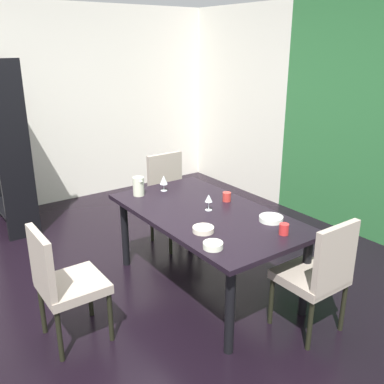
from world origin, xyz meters
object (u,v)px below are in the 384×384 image
serving_bowl_west (213,245)px  cup_left (227,197)px  wine_glass_north (164,180)px  chair_right_far (319,272)px  wine_glass_east (209,199)px  serving_bowl_south (203,229)px  cup_rear (284,229)px  chair_head_near (62,280)px  pitcher_near_window (139,186)px  serving_bowl_center (271,219)px  chair_left_far (171,195)px  display_shelf (4,146)px  dining_table (206,220)px

serving_bowl_west → cup_left: cup_left is taller
wine_glass_north → chair_right_far: bearing=9.7°
wine_glass_east → cup_left: wine_glass_east is taller
wine_glass_north → serving_bowl_south: 1.03m
serving_bowl_south → cup_rear: size_ratio=1.93×
chair_head_near → wine_glass_east: bearing=90.5°
serving_bowl_west → pitcher_near_window: size_ratio=0.79×
wine_glass_north → serving_bowl_center: bearing=15.2°
chair_left_far → display_shelf: bearing=-47.8°
display_shelf → serving_bowl_west: bearing=12.4°
serving_bowl_west → cup_left: (-0.67, 0.69, 0.02)m
display_shelf → cup_left: (2.36, 1.35, -0.21)m
cup_rear → pitcher_near_window: bearing=-161.6°
chair_head_near → serving_bowl_center: (0.47, 1.59, 0.24)m
chair_right_far → wine_glass_east: size_ratio=6.47×
dining_table → serving_bowl_center: 0.56m
serving_bowl_south → cup_left: size_ratio=1.98×
chair_right_far → serving_bowl_south: bearing=128.9°
serving_bowl_south → cup_rear: cup_rear is taller
wine_glass_north → chair_head_near: bearing=-62.4°
display_shelf → cup_rear: size_ratio=22.91×
serving_bowl_south → cup_left: cup_left is taller
cup_rear → pitcher_near_window: size_ratio=0.47×
dining_table → wine_glass_north: bearing=-179.6°
pitcher_near_window → serving_bowl_south: bearing=-0.0°
chair_right_far → wine_glass_north: (-1.67, -0.28, 0.32)m
chair_head_near → cup_rear: 1.67m
serving_bowl_west → cup_left: bearing=134.3°
wine_glass_east → chair_head_near: bearing=-89.5°
wine_glass_north → cup_rear: wine_glass_north is taller
dining_table → serving_bowl_west: bearing=-33.6°
wine_glass_east → serving_bowl_south: 0.46m
wine_glass_north → serving_bowl_center: (1.14, 0.31, -0.09)m
serving_bowl_center → cup_rear: (0.24, -0.11, 0.02)m
serving_bowl_south → pitcher_near_window: 1.02m
serving_bowl_west → cup_rear: 0.59m
cup_left → pitcher_near_window: 0.84m
cup_rear → chair_head_near: bearing=-115.5°
cup_rear → serving_bowl_west: bearing=-102.6°
cup_left → wine_glass_north: bearing=-151.6°
chair_head_near → cup_rear: size_ratio=10.65×
chair_head_near → wine_glass_north: bearing=117.6°
chair_right_far → serving_bowl_west: (-0.42, -0.66, 0.24)m
pitcher_near_window → dining_table: bearing=20.9°
pitcher_near_window → display_shelf: bearing=-156.2°
display_shelf → wine_glass_north: display_shelf is taller
serving_bowl_center → pitcher_near_window: bearing=-153.8°
serving_bowl_center → serving_bowl_south: 0.59m
display_shelf → serving_bowl_south: size_ratio=11.85×
chair_right_far → chair_head_near: 1.86m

